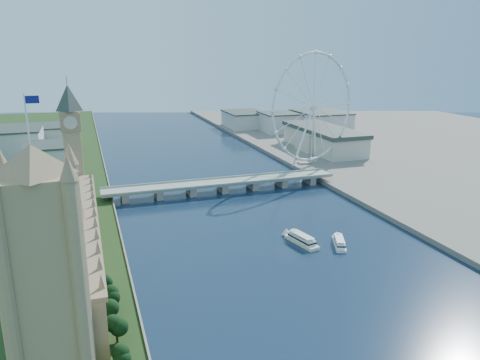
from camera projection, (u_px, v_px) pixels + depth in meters
name	position (u px, v px, depth m)	size (l,w,h in m)	color
victoria_tower	(46.00, 272.00, 159.87)	(28.16, 28.16, 112.00)	tan
parliament_range	(77.00, 242.00, 276.71)	(24.00, 200.00, 70.00)	tan
big_ben	(72.00, 132.00, 362.55)	(20.02, 20.02, 110.00)	tan
westminster_bridge	(222.00, 184.00, 437.85)	(220.00, 22.00, 9.50)	gray
london_eye	(313.00, 108.00, 508.64)	(113.60, 39.12, 124.30)	silver
county_hall	(322.00, 152.00, 611.98)	(54.00, 144.00, 35.00)	beige
city_skyline	(198.00, 129.00, 684.74)	(505.00, 280.00, 32.00)	beige
tour_boat_near	(302.00, 244.00, 320.31)	(8.35, 32.52, 7.21)	silver
tour_boat_far	(339.00, 246.00, 316.98)	(7.02, 27.58, 6.07)	white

